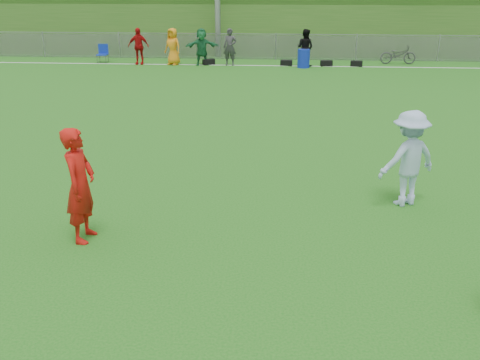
# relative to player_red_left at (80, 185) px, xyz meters

# --- Properties ---
(ground) EXTENTS (120.00, 120.00, 0.00)m
(ground) POSITION_rel_player_red_left_xyz_m (2.84, -0.13, -0.94)
(ground) COLOR #165D13
(ground) RESTS_ON ground
(sideline_far) EXTENTS (60.00, 0.10, 0.01)m
(sideline_far) POSITION_rel_player_red_left_xyz_m (2.84, 17.87, -0.93)
(sideline_far) COLOR white
(sideline_far) RESTS_ON ground
(fence) EXTENTS (58.00, 0.06, 1.30)m
(fence) POSITION_rel_player_red_left_xyz_m (2.84, 19.87, -0.29)
(fence) COLOR gray
(fence) RESTS_ON ground
(berm) EXTENTS (120.00, 18.00, 3.00)m
(berm) POSITION_rel_player_red_left_xyz_m (2.84, 30.87, 0.56)
(berm) COLOR #235116
(berm) RESTS_ON ground
(spectator_row) EXTENTS (8.88, 0.97, 1.69)m
(spectator_row) POSITION_rel_player_red_left_xyz_m (-0.19, 17.87, -0.09)
(spectator_row) COLOR #AF0C0D
(spectator_row) RESTS_ON ground
(gear_bags) EXTENTS (7.55, 0.57, 0.26)m
(gear_bags) POSITION_rel_player_red_left_xyz_m (3.74, 17.97, -0.81)
(gear_bags) COLOR black
(gear_bags) RESTS_ON ground
(player_red_left) EXTENTS (0.48, 0.70, 1.87)m
(player_red_left) POSITION_rel_player_red_left_xyz_m (0.00, 0.00, 0.00)
(player_red_left) COLOR #B7130C
(player_red_left) RESTS_ON ground
(player_blue) EXTENTS (1.33, 1.11, 1.79)m
(player_blue) POSITION_rel_player_red_left_xyz_m (5.48, 1.84, -0.04)
(player_blue) COLOR #9FBEDD
(player_blue) RESTS_ON ground
(recycling_bin) EXTENTS (0.70, 0.70, 0.83)m
(recycling_bin) POSITION_rel_player_red_left_xyz_m (4.16, 17.47, -0.52)
(recycling_bin) COLOR #1028B2
(recycling_bin) RESTS_ON ground
(camp_chair) EXTENTS (0.50, 0.51, 0.87)m
(camp_chair) POSITION_rel_player_red_left_xyz_m (-5.55, 18.23, -0.68)
(camp_chair) COLOR #0F29A2
(camp_chair) RESTS_ON ground
(bicycle) EXTENTS (1.67, 0.60, 0.88)m
(bicycle) POSITION_rel_player_red_left_xyz_m (8.70, 18.87, -0.50)
(bicycle) COLOR #313134
(bicycle) RESTS_ON ground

